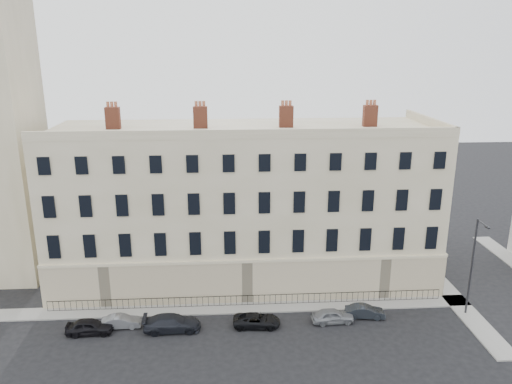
# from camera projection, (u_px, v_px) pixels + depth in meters

# --- Properties ---
(ground) EXTENTS (160.00, 160.00, 0.00)m
(ground) POSITION_uv_depth(u_px,v_px,m) (326.00, 337.00, 39.85)
(ground) COLOR black
(ground) RESTS_ON ground
(terrace) EXTENTS (36.22, 12.22, 17.00)m
(terrace) POSITION_uv_depth(u_px,v_px,m) (244.00, 204.00, 48.81)
(terrace) COLOR #C2B590
(terrace) RESTS_ON ground
(pavement_terrace) EXTENTS (48.00, 2.00, 0.12)m
(pavement_terrace) POSITION_uv_depth(u_px,v_px,m) (203.00, 309.00, 44.01)
(pavement_terrace) COLOR gray
(pavement_terrace) RESTS_ON ground
(pavement_east_return) EXTENTS (2.00, 24.00, 0.12)m
(pavement_east_return) POSITION_uv_depth(u_px,v_px,m) (442.00, 286.00, 48.29)
(pavement_east_return) COLOR gray
(pavement_east_return) RESTS_ON ground
(railings) EXTENTS (35.00, 0.04, 0.96)m
(railings) POSITION_uv_depth(u_px,v_px,m) (248.00, 300.00, 44.50)
(railings) COLOR black
(railings) RESTS_ON ground
(car_a) EXTENTS (3.77, 1.61, 1.27)m
(car_a) POSITION_uv_depth(u_px,v_px,m) (90.00, 326.00, 40.20)
(car_a) COLOR black
(car_a) RESTS_ON ground
(car_b) EXTENTS (3.28, 1.28, 1.06)m
(car_b) POSITION_uv_depth(u_px,v_px,m) (121.00, 322.00, 41.11)
(car_b) COLOR slate
(car_b) RESTS_ON ground
(car_c) EXTENTS (4.72, 2.05, 1.35)m
(car_c) POSITION_uv_depth(u_px,v_px,m) (172.00, 323.00, 40.64)
(car_c) COLOR black
(car_c) RESTS_ON ground
(car_d) EXTENTS (4.02, 2.06, 1.09)m
(car_d) POSITION_uv_depth(u_px,v_px,m) (257.00, 320.00, 41.27)
(car_d) COLOR black
(car_d) RESTS_ON ground
(car_e) EXTENTS (3.63, 1.59, 1.22)m
(car_e) POSITION_uv_depth(u_px,v_px,m) (333.00, 316.00, 41.84)
(car_e) COLOR gray
(car_e) RESTS_ON ground
(car_f) EXTENTS (3.46, 1.53, 1.10)m
(car_f) POSITION_uv_depth(u_px,v_px,m) (365.00, 312.00, 42.62)
(car_f) COLOR black
(car_f) RESTS_ON ground
(streetlamp) EXTENTS (0.20, 1.90, 8.76)m
(streetlamp) POSITION_uv_depth(u_px,v_px,m) (473.00, 263.00, 41.84)
(streetlamp) COLOR #2D2D32
(streetlamp) RESTS_ON ground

